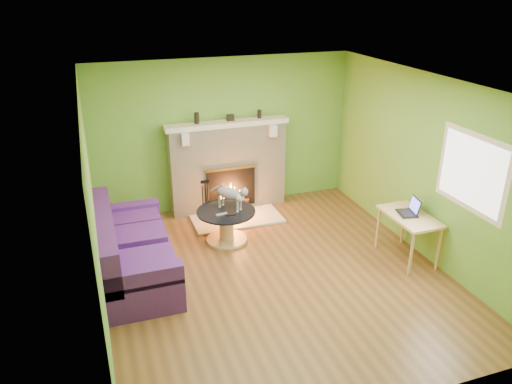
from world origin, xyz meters
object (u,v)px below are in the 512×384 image
sofa (131,252)px  cat (230,196)px  coffee_table (226,223)px  desk (409,221)px

sofa → cat: size_ratio=3.22×
coffee_table → cat: size_ratio=1.38×
sofa → desk: size_ratio=2.27×
sofa → desk: (3.81, -0.81, 0.24)m
sofa → desk: 3.90m
coffee_table → desk: desk is taller
sofa → coffee_table: sofa is taller
coffee_table → sofa: bearing=-159.9°
cat → sofa: bearing=160.6°
sofa → cat: 1.71m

